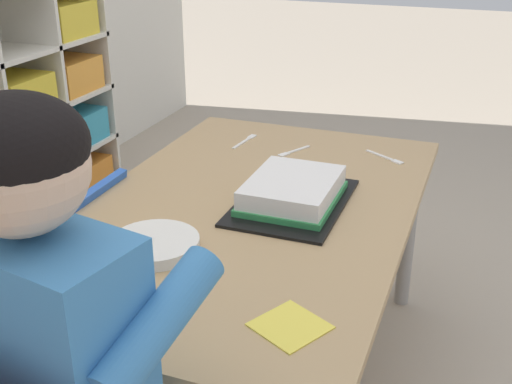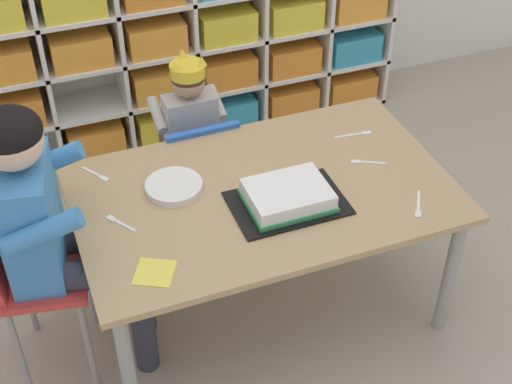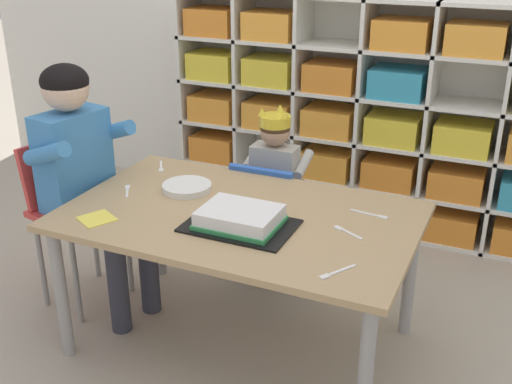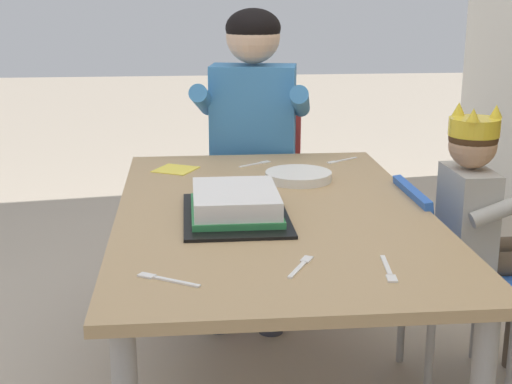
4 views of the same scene
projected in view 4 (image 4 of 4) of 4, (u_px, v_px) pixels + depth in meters
The scene contains 13 objects.
activity_table at pixel (273, 231), 1.96m from camera, with size 1.31×0.81×0.58m.
classroom_chair_blue at pixel (443, 265), 2.14m from camera, with size 0.32×0.32×0.61m.
child_with_crown at pixel (482, 215), 2.11m from camera, with size 0.30×0.31×0.84m.
classroom_chair_adult_side at pixel (255, 175), 2.77m from camera, with size 0.37×0.41×0.74m.
adult_helper_seated at pixel (251, 126), 2.61m from camera, with size 0.46×0.44×1.08m.
birthday_cake_on_tray at pixel (235, 205), 1.88m from camera, with size 0.39×0.26×0.07m.
paper_plate_stack at pixel (298, 176), 2.23m from camera, with size 0.20×0.20×0.03m, color white.
paper_napkin_square at pixel (176, 169), 2.36m from camera, with size 0.12×0.12×0.00m, color #F4DB4C.
fork_scattered_mid_table at pixel (301, 265), 1.55m from camera, with size 0.12×0.07×0.00m.
fork_by_napkin at pixel (388, 270), 1.53m from camera, with size 0.15×0.03×0.00m.
fork_at_table_front_edge at pixel (257, 164), 2.43m from camera, with size 0.08×0.11×0.00m.
fork_beside_plate_stack at pixel (165, 279), 1.48m from camera, with size 0.09×0.13×0.00m.
fork_near_child_seat at pixel (341, 161), 2.48m from camera, with size 0.08×0.12×0.00m.
Camera 4 is at (1.85, -0.22, 1.15)m, focal length 51.98 mm.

